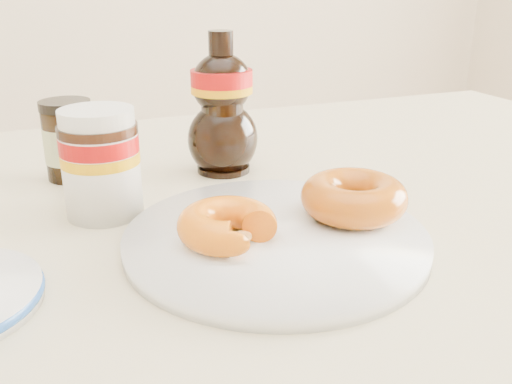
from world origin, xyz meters
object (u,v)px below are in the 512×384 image
object	(u,v)px
donut_bitten	(227,225)
nutella_jar	(101,159)
plate	(276,238)
dark_jar	(69,141)
dining_table	(232,287)
syrup_bottle	(222,104)
donut_whole	(354,197)

from	to	relation	value
donut_bitten	nutella_jar	size ratio (longest dim) A/B	0.79
plate	dark_jar	distance (m)	0.31
dining_table	syrup_bottle	distance (m)	0.22
plate	donut_bitten	xyz separation A→B (m)	(-0.05, -0.00, 0.02)
syrup_bottle	dark_jar	bearing A→B (deg)	166.49
plate	syrup_bottle	distance (m)	0.23
donut_whole	nutella_jar	size ratio (longest dim) A/B	0.93
dark_jar	donut_whole	bearing A→B (deg)	-45.89
syrup_bottle	donut_whole	bearing A→B (deg)	-72.84
dining_table	donut_whole	world-z (taller)	donut_whole
dark_jar	donut_bitten	bearing A→B (deg)	-67.05
plate	syrup_bottle	bearing A→B (deg)	84.39
syrup_bottle	dark_jar	size ratio (longest dim) A/B	1.81
dark_jar	plate	bearing A→B (deg)	-58.75
nutella_jar	dining_table	bearing A→B (deg)	-25.12
donut_whole	nutella_jar	world-z (taller)	nutella_jar
dining_table	plate	size ratio (longest dim) A/B	5.01
plate	dark_jar	xyz separation A→B (m)	(-0.16, 0.26, 0.04)
donut_whole	dark_jar	xyz separation A→B (m)	(-0.25, 0.25, 0.01)
dining_table	syrup_bottle	size ratio (longest dim) A/B	8.09
plate	dark_jar	bearing A→B (deg)	121.25
plate	nutella_jar	world-z (taller)	nutella_jar
donut_whole	dark_jar	bearing A→B (deg)	134.11
dining_table	syrup_bottle	xyz separation A→B (m)	(0.04, 0.14, 0.17)
plate	syrup_bottle	size ratio (longest dim) A/B	1.62
dining_table	donut_bitten	xyz separation A→B (m)	(-0.03, -0.08, 0.11)
nutella_jar	syrup_bottle	world-z (taller)	syrup_bottle
nutella_jar	dark_jar	distance (m)	0.13
donut_whole	nutella_jar	xyz separation A→B (m)	(-0.22, 0.12, 0.03)
plate	nutella_jar	xyz separation A→B (m)	(-0.14, 0.13, 0.05)
donut_bitten	donut_whole	size ratio (longest dim) A/B	0.85
syrup_bottle	donut_bitten	bearing A→B (deg)	-107.35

